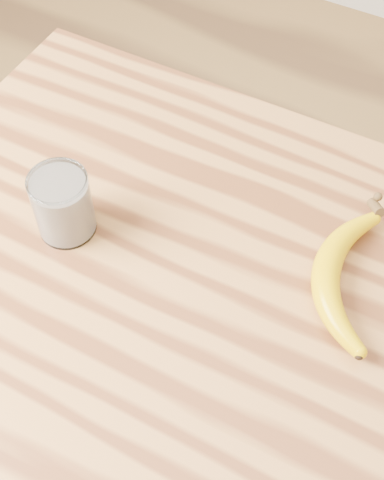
% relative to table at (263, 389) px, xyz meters
% --- Properties ---
extents(room, '(4.04, 4.04, 2.70)m').
position_rel_table_xyz_m(room, '(0.00, 0.00, 0.58)').
color(room, olive).
rests_on(room, ground).
extents(table, '(1.20, 0.80, 0.90)m').
position_rel_table_xyz_m(table, '(0.00, 0.00, 0.00)').
color(table, '#A56E37').
rests_on(table, ground).
extents(smoothie_glass, '(0.08, 0.08, 0.10)m').
position_rel_table_xyz_m(smoothie_glass, '(-0.33, 0.04, 0.18)').
color(smoothie_glass, white).
rests_on(smoothie_glass, table).
extents(banana, '(0.19, 0.33, 0.04)m').
position_rel_table_xyz_m(banana, '(0.02, 0.12, 0.15)').
color(banana, '#D4A900').
rests_on(banana, table).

